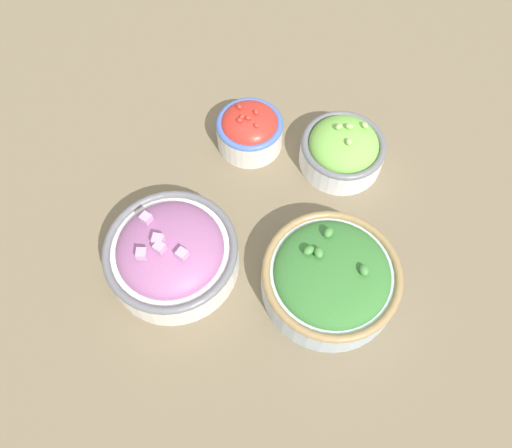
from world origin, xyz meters
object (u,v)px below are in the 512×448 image
Objects in this scene: bowl_red_onion at (172,253)px; bowl_lettuce at (343,149)px; bowl_broccoli at (331,277)px; bowl_cherry_tomatoes at (250,129)px.

bowl_lettuce is at bearing -43.26° from bowl_red_onion.
bowl_red_onion is (-0.23, 0.22, 0.00)m from bowl_lettuce.
bowl_cherry_tomatoes is at bearing 35.03° from bowl_broccoli.
bowl_cherry_tomatoes is 0.81× the size of bowl_lettuce.
bowl_broccoli is 0.23m from bowl_red_onion.
bowl_broccoli is 1.02× the size of bowl_red_onion.
bowl_red_onion is (-0.24, 0.07, 0.00)m from bowl_cherry_tomatoes.
bowl_lettuce is 0.71× the size of bowl_red_onion.
bowl_red_onion reaches higher than bowl_broccoli.
bowl_red_onion reaches higher than bowl_lettuce.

